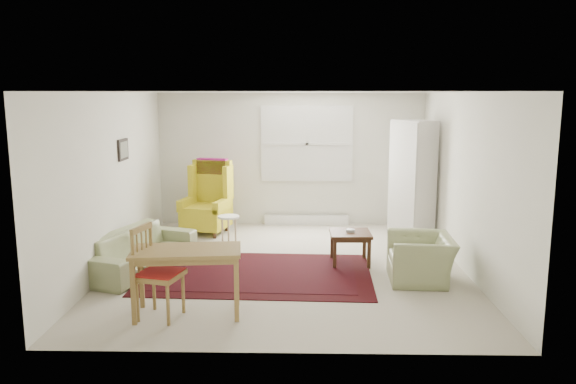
{
  "coord_description": "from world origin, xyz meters",
  "views": [
    {
      "loc": [
        0.18,
        -7.83,
        2.48
      ],
      "look_at": [
        0.0,
        0.3,
        1.05
      ],
      "focal_mm": 35.0,
      "sensor_mm": 36.0,
      "label": 1
    }
  ],
  "objects_px": {
    "coffee_table": "(350,248)",
    "desk_chair": "(160,272)",
    "sofa": "(139,243)",
    "wingback_chair": "(205,197)",
    "cabinet": "(412,180)",
    "armchair": "(421,254)",
    "desk": "(187,282)",
    "stool": "(229,229)"
  },
  "relations": [
    {
      "from": "sofa",
      "to": "stool",
      "type": "distance_m",
      "value": 1.82
    },
    {
      "from": "armchair",
      "to": "wingback_chair",
      "type": "height_order",
      "value": "wingback_chair"
    },
    {
      "from": "wingback_chair",
      "to": "desk_chair",
      "type": "xyz_separation_m",
      "value": [
        0.13,
        -3.83,
        -0.14
      ]
    },
    {
      "from": "wingback_chair",
      "to": "coffee_table",
      "type": "distance_m",
      "value": 3.02
    },
    {
      "from": "wingback_chair",
      "to": "desk",
      "type": "bearing_deg",
      "value": -69.39
    },
    {
      "from": "sofa",
      "to": "coffee_table",
      "type": "bearing_deg",
      "value": -64.68
    },
    {
      "from": "wingback_chair",
      "to": "coffee_table",
      "type": "bearing_deg",
      "value": -21.57
    },
    {
      "from": "armchair",
      "to": "cabinet",
      "type": "bearing_deg",
      "value": 175.66
    },
    {
      "from": "coffee_table",
      "to": "cabinet",
      "type": "xyz_separation_m",
      "value": [
        1.18,
        1.52,
        0.78
      ]
    },
    {
      "from": "cabinet",
      "to": "desk_chair",
      "type": "distance_m",
      "value": 5.03
    },
    {
      "from": "armchair",
      "to": "stool",
      "type": "distance_m",
      "value": 3.35
    },
    {
      "from": "stool",
      "to": "desk_chair",
      "type": "bearing_deg",
      "value": -96.54
    },
    {
      "from": "sofa",
      "to": "desk_chair",
      "type": "xyz_separation_m",
      "value": [
        0.72,
        -1.72,
        0.13
      ]
    },
    {
      "from": "cabinet",
      "to": "stool",
      "type": "bearing_deg",
      "value": 164.07
    },
    {
      "from": "sofa",
      "to": "armchair",
      "type": "bearing_deg",
      "value": -77.1
    },
    {
      "from": "armchair",
      "to": "wingback_chair",
      "type": "xyz_separation_m",
      "value": [
        -3.3,
        2.49,
        0.3
      ]
    },
    {
      "from": "armchair",
      "to": "cabinet",
      "type": "xyz_separation_m",
      "value": [
        0.3,
        2.26,
        0.65
      ]
    },
    {
      "from": "coffee_table",
      "to": "desk_chair",
      "type": "bearing_deg",
      "value": -137.79
    },
    {
      "from": "wingback_chair",
      "to": "desk_chair",
      "type": "height_order",
      "value": "wingback_chair"
    },
    {
      "from": "wingback_chair",
      "to": "cabinet",
      "type": "distance_m",
      "value": 3.63
    },
    {
      "from": "stool",
      "to": "cabinet",
      "type": "height_order",
      "value": "cabinet"
    },
    {
      "from": "desk",
      "to": "desk_chair",
      "type": "bearing_deg",
      "value": -161.42
    },
    {
      "from": "stool",
      "to": "cabinet",
      "type": "bearing_deg",
      "value": 7.89
    },
    {
      "from": "cabinet",
      "to": "desk_chair",
      "type": "bearing_deg",
      "value": -157.85
    },
    {
      "from": "cabinet",
      "to": "desk",
      "type": "bearing_deg",
      "value": -156.18
    },
    {
      "from": "wingback_chair",
      "to": "desk_chair",
      "type": "distance_m",
      "value": 3.83
    },
    {
      "from": "stool",
      "to": "wingback_chair",
      "type": "bearing_deg",
      "value": 126.54
    },
    {
      "from": "armchair",
      "to": "desk_chair",
      "type": "xyz_separation_m",
      "value": [
        -3.17,
        -1.34,
        0.16
      ]
    },
    {
      "from": "armchair",
      "to": "cabinet",
      "type": "height_order",
      "value": "cabinet"
    },
    {
      "from": "armchair",
      "to": "stool",
      "type": "xyz_separation_m",
      "value": [
        -2.81,
        1.83,
        -0.13
      ]
    },
    {
      "from": "coffee_table",
      "to": "stool",
      "type": "distance_m",
      "value": 2.21
    },
    {
      "from": "wingback_chair",
      "to": "cabinet",
      "type": "relative_size",
      "value": 0.65
    },
    {
      "from": "stool",
      "to": "desk",
      "type": "xyz_separation_m",
      "value": [
        -0.08,
        -3.07,
        0.14
      ]
    },
    {
      "from": "armchair",
      "to": "cabinet",
      "type": "distance_m",
      "value": 2.37
    },
    {
      "from": "sofa",
      "to": "stool",
      "type": "height_order",
      "value": "sofa"
    },
    {
      "from": "wingback_chair",
      "to": "cabinet",
      "type": "bearing_deg",
      "value": 10.53
    },
    {
      "from": "cabinet",
      "to": "sofa",
      "type": "bearing_deg",
      "value": -179.71
    },
    {
      "from": "coffee_table",
      "to": "stool",
      "type": "relative_size",
      "value": 1.23
    },
    {
      "from": "cabinet",
      "to": "desk_chair",
      "type": "relative_size",
      "value": 1.95
    },
    {
      "from": "wingback_chair",
      "to": "desk",
      "type": "relative_size",
      "value": 1.09
    },
    {
      "from": "cabinet",
      "to": "desk_chair",
      "type": "height_order",
      "value": "cabinet"
    },
    {
      "from": "wingback_chair",
      "to": "desk_chair",
      "type": "relative_size",
      "value": 1.27
    }
  ]
}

